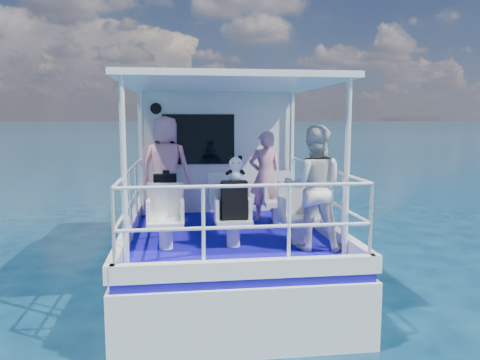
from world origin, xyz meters
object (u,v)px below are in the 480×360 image
Objects in this scene: passenger_stbd_aft at (314,188)px; panda at (235,168)px; backpack_center at (234,200)px; passenger_port_fwd at (166,167)px.

passenger_stbd_aft reaches higher than panda.
passenger_stbd_aft reaches higher than backpack_center.
passenger_stbd_aft is (1.97, -2.35, -0.07)m from passenger_port_fwd.
panda is at bearing 40.33° from backpack_center.
passenger_port_fwd is 3.45× the size of backpack_center.
panda is (0.02, 0.02, 0.42)m from backpack_center.
passenger_port_fwd is at bearing -35.81° from passenger_stbd_aft.
panda is at bearing 0.03° from passenger_stbd_aft.
passenger_stbd_aft is 3.18× the size of backpack_center.
backpack_center is 1.53× the size of panda.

